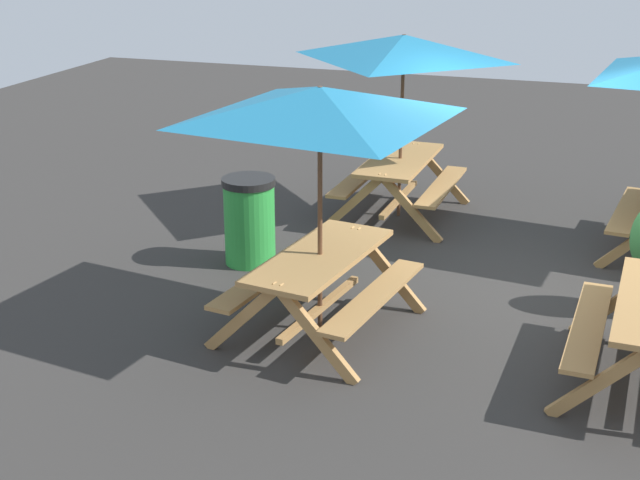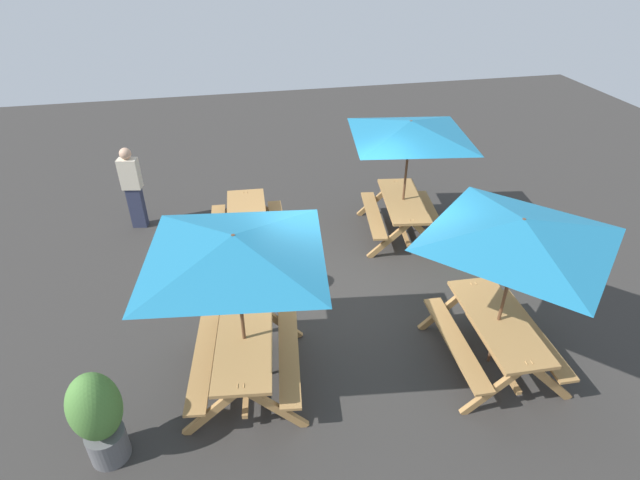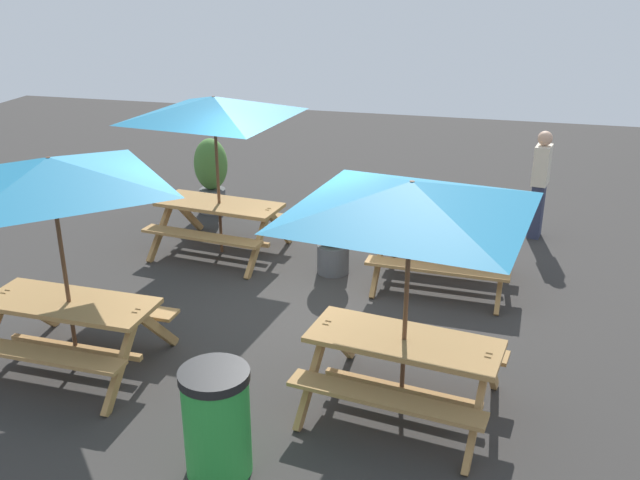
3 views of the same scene
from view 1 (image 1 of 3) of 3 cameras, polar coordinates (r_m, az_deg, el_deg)
ground_plane at (r=9.68m, az=12.08°, el=-2.63°), size 24.00×24.00×0.00m
picnic_table_2 at (r=7.76m, az=0.00°, el=7.55°), size 2.80×2.80×2.34m
picnic_table_3 at (r=11.07m, az=5.36°, el=11.37°), size 2.07×2.07×2.34m
trash_bin_green at (r=9.85m, az=-4.53°, el=1.26°), size 0.59×0.59×0.98m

